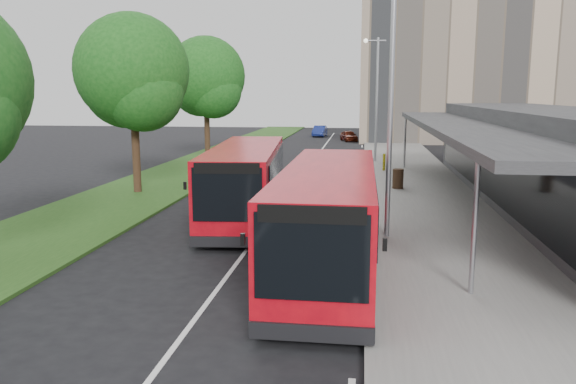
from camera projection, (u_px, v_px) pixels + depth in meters
The scene contains 17 objects.
ground at pixel (245, 253), 16.51m from camera, with size 120.00×120.00×0.00m, color black.
pavement at pixel (404, 167), 35.23m from camera, with size 5.00×80.00×0.15m, color slate.
grass_verge at pixel (204, 163), 36.94m from camera, with size 5.00×80.00×0.10m, color #1E4616.
lane_centre_line at pixel (301, 177), 31.15m from camera, with size 0.12×70.00×0.01m, color silver.
kerb_dashes at pixel (361, 169), 34.62m from camera, with size 0.12×56.00×0.01m.
office_block at pixel (476, 47), 54.09m from camera, with size 22.00×12.00×18.00m, color tan.
station_building at pixel (550, 159), 22.54m from camera, with size 7.70×26.00×4.00m.
tree_mid at pixel (133, 78), 25.34m from camera, with size 5.10×5.10×8.20m.
tree_far at pixel (206, 81), 37.03m from camera, with size 5.18×5.18×8.33m.
lamp_post_near at pixel (388, 91), 17.10m from camera, with size 1.44×0.28×8.00m.
lamp_post_far at pixel (376, 92), 36.62m from camera, with size 1.44×0.28×8.00m.
bus_main at pixel (329, 219), 14.67m from camera, with size 2.64×9.72×2.74m.
bus_second at pixel (246, 182), 20.87m from camera, with size 3.31×9.74×2.71m.
litter_bin at pixel (398, 179), 26.72m from camera, with size 0.52×0.52×0.93m, color #352316.
bollard at pixel (384, 162), 32.86m from camera, with size 0.16×0.16×0.99m, color yellow.
car_near at pixel (349, 136), 54.51m from camera, with size 1.25×3.10×1.05m, color #50170B.
car_far at pixel (320, 131), 60.21m from camera, with size 1.23×3.53×1.16m, color navy.
Camera 1 is at (3.39, -15.63, 4.66)m, focal length 35.00 mm.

